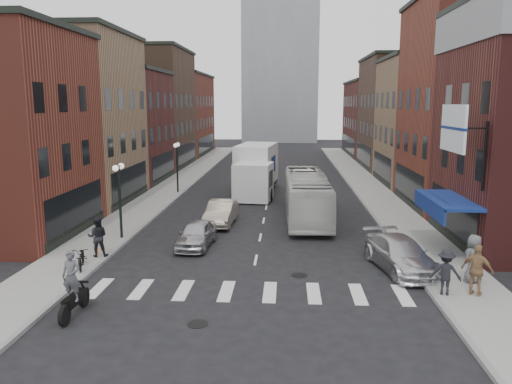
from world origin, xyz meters
TOP-DOWN VIEW (x-y plane):
  - ground at (0.00, 0.00)m, footprint 160.00×160.00m
  - sidewalk_left at (-8.50, 22.00)m, footprint 3.00×74.00m
  - sidewalk_right at (8.50, 22.00)m, footprint 3.00×74.00m
  - curb_left at (-7.00, 22.00)m, footprint 0.20×74.00m
  - curb_right at (7.00, 22.00)m, footprint 0.20×74.00m
  - crosswalk_stripes at (0.00, -3.00)m, footprint 12.00×2.20m
  - bldg_left_mid_a at (-14.99, 14.00)m, footprint 10.30×10.20m
  - bldg_left_mid_b at (-14.99, 24.00)m, footprint 10.30×10.20m
  - bldg_left_far_a at (-14.99, 35.00)m, footprint 10.30×12.20m
  - bldg_left_far_b at (-14.99, 49.00)m, footprint 10.30×16.20m
  - bldg_right_mid_a at (15.00, 14.00)m, footprint 10.30×10.20m
  - bldg_right_mid_b at (14.99, 24.00)m, footprint 10.30×10.20m
  - bldg_right_far_a at (14.99, 35.00)m, footprint 10.30×12.20m
  - bldg_right_far_b at (14.99, 49.00)m, footprint 10.30×16.20m
  - awning_blue at (8.93, 2.50)m, footprint 1.80×5.00m
  - billboard_sign at (8.59, 0.50)m, footprint 1.52×3.00m
  - distant_tower at (0.00, 78.00)m, footprint 14.00×14.00m
  - streetlamp_near at (-7.40, 4.00)m, footprint 0.32×1.22m
  - streetlamp_far at (-7.40, 18.00)m, footprint 0.32×1.22m
  - bike_rack at (-7.60, 1.30)m, footprint 0.08×0.68m
  - box_truck at (-1.06, 18.13)m, footprint 3.43×9.29m
  - motorcycle_rider at (-5.86, -5.64)m, footprint 0.67×2.31m
  - transit_bus at (2.68, 9.68)m, footprint 2.74×10.72m
  - sedan_left_near at (-3.17, 3.00)m, footprint 1.83×4.02m
  - sedan_left_far at (-2.53, 7.88)m, footprint 1.72×4.41m
  - curb_car at (6.43, 0.00)m, footprint 2.98×5.23m
  - parked_bicycle at (-7.50, -0.99)m, footprint 1.17×1.94m
  - ped_left_solo at (-7.40, 0.67)m, footprint 1.00×0.70m
  - ped_right_a at (7.40, -3.17)m, footprint 1.23×0.83m
  - ped_right_b at (8.53, -3.19)m, footprint 1.27×1.12m
  - ped_right_c at (8.90, -1.79)m, footprint 1.14×1.02m

SIDE VIEW (x-z plane):
  - ground at x=0.00m, z-range 0.00..0.00m
  - curb_left at x=-7.00m, z-range -0.08..0.08m
  - curb_right at x=7.00m, z-range -0.08..0.08m
  - crosswalk_stripes at x=0.00m, z-range -0.01..0.01m
  - sidewalk_left at x=-8.50m, z-range 0.00..0.15m
  - sidewalk_right at x=8.50m, z-range 0.00..0.15m
  - bike_rack at x=-7.60m, z-range 0.15..0.95m
  - parked_bicycle at x=-7.50m, z-range 0.15..1.11m
  - sedan_left_near at x=-3.17m, z-range 0.00..1.34m
  - curb_car at x=6.43m, z-range 0.00..1.43m
  - sedan_left_far at x=-2.53m, z-range 0.00..1.43m
  - ped_right_a at x=7.40m, z-range 0.15..1.88m
  - ped_left_solo at x=-7.40m, z-range 0.15..2.04m
  - motorcycle_rider at x=-5.86m, z-range -0.08..2.28m
  - ped_right_b at x=8.53m, z-range 0.15..2.11m
  - ped_right_c at x=8.90m, z-range 0.15..2.11m
  - transit_bus at x=2.68m, z-range 0.00..2.97m
  - box_truck at x=-1.06m, z-range -0.02..3.91m
  - awning_blue at x=8.93m, z-range 2.24..3.02m
  - streetlamp_near at x=-7.40m, z-range 0.86..4.97m
  - streetlamp_far at x=-7.40m, z-range 0.86..4.97m
  - bldg_right_far_b at x=14.99m, z-range 0.00..10.30m
  - bldg_left_mid_b at x=-14.99m, z-range 0.00..10.30m
  - bldg_left_far_b at x=-14.99m, z-range 0.00..11.30m
  - bldg_right_mid_b at x=14.99m, z-range 0.00..11.30m
  - billboard_sign at x=8.59m, z-range 4.28..7.98m
  - bldg_right_far_a at x=14.99m, z-range 0.00..12.30m
  - bldg_left_mid_a at x=-14.99m, z-range 0.00..12.30m
  - bldg_left_far_a at x=-14.99m, z-range 0.00..13.30m
  - bldg_right_mid_a at x=15.00m, z-range 0.00..14.30m
  - distant_tower at x=0.00m, z-range 0.00..50.00m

